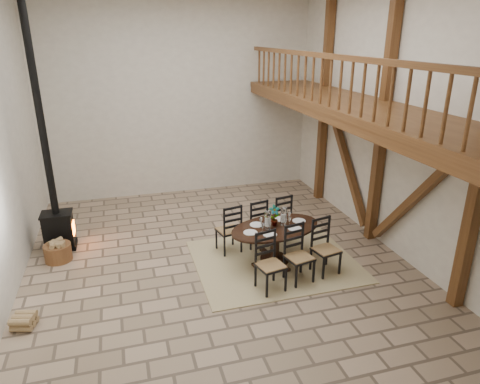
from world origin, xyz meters
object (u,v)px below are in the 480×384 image
object	(u,v)px
wood_stove	(53,196)
log_stack	(24,321)
dining_table	(275,243)
log_basket	(58,252)

from	to	relation	value
wood_stove	log_stack	size ratio (longest dim) A/B	12.80
wood_stove	log_stack	world-z (taller)	wood_stove
dining_table	log_stack	size ratio (longest dim) A/B	5.80
wood_stove	log_basket	distance (m)	1.10
log_basket	log_stack	xyz separation A→B (m)	(-0.28, -2.01, -0.07)
log_stack	dining_table	bearing A→B (deg)	10.68
dining_table	log_basket	size ratio (longest dim) A/B	4.48
wood_stove	dining_table	bearing A→B (deg)	-22.76
wood_stove	log_basket	xyz separation A→B (m)	(0.00, -0.52, -0.96)
wood_stove	log_stack	distance (m)	2.75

